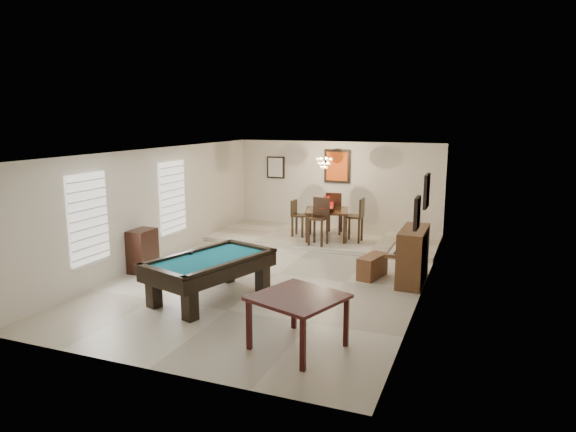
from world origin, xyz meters
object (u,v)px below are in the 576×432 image
Objects in this scene: flower_vase at (327,200)px; dining_chair_west at (299,218)px; dining_chair_east at (354,220)px; square_table at (298,322)px; upright_piano at (406,255)px; dining_table at (327,222)px; apothecary_chest at (143,251)px; piano_bench at (372,266)px; dining_chair_south at (318,222)px; pool_table at (210,279)px; chandelier at (324,159)px; dining_chair_north at (334,213)px.

flower_vase reaches higher than dining_chair_west.
square_table is at bearing 6.53° from dining_chair_east.
dining_chair_east is at bearing 124.53° from upright_piano.
dining_table reaches higher than square_table.
dining_table is at bearing 52.61° from apothecary_chest.
upright_piano is 3.48m from dining_table.
flower_vase is at bearing 0.00° from dining_table.
piano_bench is 0.74× the size of dining_chair_east.
pool_table is at bearing -94.68° from dining_chair_south.
chandelier is (0.57, 5.04, 1.82)m from pool_table.
chandelier is (-0.91, 0.26, 1.51)m from dining_chair_east.
upright_piano is 0.76m from piano_bench.
dining_table is (-2.44, 2.48, 0.02)m from upright_piano.
piano_bench is 3.57m from dining_chair_west.
square_table is 1.90× the size of chandelier.
piano_bench is at bearing 60.60° from pool_table.
flower_vase is at bearing -91.62° from dining_chair_east.
pool_table is 5.02m from dining_chair_east.
square_table is 6.15m from dining_chair_east.
square_table is 6.81m from chandelier.
upright_piano is 5.55m from apothecary_chest.
flower_vase is at bearing 103.38° from square_table.
upright_piano is 2.22× the size of chandelier.
dining_chair_south is at bearing -80.45° from chandelier.
piano_bench is 3.18× the size of flower_vase.
chandelier is (-0.17, 0.24, 1.05)m from flower_vase.
upright_piano is at bearing 34.41° from dining_chair_east.
dining_chair_south reaches higher than dining_chair_north.
pool_table is at bearing -136.56° from piano_bench.
dining_chair_north is (-2.43, 3.19, 0.14)m from upright_piano.
chandelier reaches higher than pool_table.
dining_table is at bearing 134.50° from upright_piano.
chandelier is at bearing 125.07° from dining_table.
piano_bench is at bearing 22.37° from dining_chair_east.
dining_chair_east is at bearing 47.05° from dining_chair_south.
flower_vase reaches higher than piano_bench.
piano_bench is 0.71× the size of dining_chair_south.
apothecary_chest is (-5.38, -1.36, -0.09)m from upright_piano.
upright_piano is at bearing -46.22° from chandelier.
pool_table is 4.19m from dining_chair_south.
dining_chair_east is at bearing -1.51° from dining_table.
piano_bench is at bearing 177.03° from upright_piano.
flower_vase is at bearing -91.47° from dining_chair_west.
dining_table is at bearing 125.57° from piano_bench.
flower_vase reaches higher than dining_chair_east.
dining_chair_west is 1.53m from dining_chair_east.
dining_chair_north reaches higher than square_table.
dining_chair_north is at bearing -47.88° from dining_chair_west.
pool_table is 3.94m from upright_piano.
chandelier is at bearing -70.71° from dining_chair_west.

